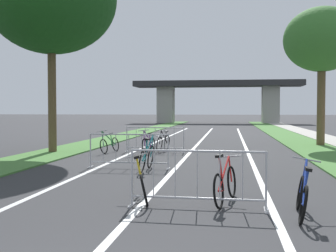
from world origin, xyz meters
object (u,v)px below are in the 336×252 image
object	(u,v)px
crowd_barrier_third	(155,140)
bicycle_red_4	(225,184)
crowd_barrier_second	(129,151)
bicycle_blue_6	(302,196)
tree_right_maple_mid	(322,40)
bicycle_green_1	(110,144)
bicycle_black_2	(163,142)
bicycle_purple_5	(149,145)
bicycle_teal_3	(147,157)
crowd_barrier_nearest	(197,179)
bicycle_yellow_0	(142,183)

from	to	relation	value
crowd_barrier_third	bicycle_red_4	world-z (taller)	crowd_barrier_third
crowd_barrier_second	bicycle_blue_6	size ratio (longest dim) A/B	1.50
crowd_barrier_second	bicycle_blue_6	distance (m)	6.71
tree_right_maple_mid	bicycle_green_1	world-z (taller)	tree_right_maple_mid
tree_right_maple_mid	crowd_barrier_second	xyz separation A→B (m)	(-7.42, -9.11, -4.62)
bicycle_black_2	crowd_barrier_second	bearing A→B (deg)	98.36
bicycle_black_2	bicycle_purple_5	distance (m)	1.20
bicycle_teal_3	bicycle_purple_5	size ratio (longest dim) A/B	1.06
tree_right_maple_mid	bicycle_purple_5	bearing A→B (deg)	-147.76
crowd_barrier_third	bicycle_blue_6	bearing A→B (deg)	-67.19
bicycle_red_4	crowd_barrier_second	bearing A→B (deg)	136.57
tree_right_maple_mid	bicycle_blue_6	bearing A→B (deg)	-102.69
bicycle_teal_3	bicycle_red_4	xyz separation A→B (m)	(2.29, -3.96, -0.03)
crowd_barrier_nearest	bicycle_black_2	xyz separation A→B (m)	(-2.22, 10.28, -0.15)
crowd_barrier_third	bicycle_green_1	xyz separation A→B (m)	(-1.83, -0.40, -0.17)
bicycle_blue_6	bicycle_black_2	bearing A→B (deg)	117.06
crowd_barrier_second	bicycle_yellow_0	xyz separation A→B (m)	(1.34, -4.43, -0.17)
bicycle_blue_6	crowd_barrier_second	bearing A→B (deg)	135.23
tree_right_maple_mid	bicycle_green_1	bearing A→B (deg)	-153.48
crowd_barrier_second	bicycle_green_1	size ratio (longest dim) A/B	1.49
bicycle_green_1	bicycle_teal_3	size ratio (longest dim) A/B	0.96
crowd_barrier_nearest	bicycle_blue_6	xyz separation A→B (m)	(1.76, -0.38, -0.17)
bicycle_green_1	bicycle_teal_3	xyz separation A→B (m)	(2.52, -4.86, 0.05)
bicycle_yellow_0	crowd_barrier_second	bearing A→B (deg)	92.94
bicycle_yellow_0	bicycle_blue_6	size ratio (longest dim) A/B	0.95
crowd_barrier_nearest	bicycle_yellow_0	size ratio (longest dim) A/B	1.58
crowd_barrier_nearest	bicycle_green_1	size ratio (longest dim) A/B	1.49
bicycle_green_1	bicycle_blue_6	size ratio (longest dim) A/B	1.01
crowd_barrier_second	crowd_barrier_third	world-z (taller)	same
bicycle_green_1	crowd_barrier_second	bearing A→B (deg)	123.37
bicycle_yellow_0	bicycle_purple_5	distance (m)	8.86
bicycle_purple_5	bicycle_blue_6	world-z (taller)	bicycle_purple_5
bicycle_yellow_0	bicycle_teal_3	size ratio (longest dim) A/B	0.91
bicycle_yellow_0	bicycle_black_2	bearing A→B (deg)	82.67
crowd_barrier_third	bicycle_black_2	xyz separation A→B (m)	(0.26, 0.56, -0.15)
tree_right_maple_mid	bicycle_red_4	size ratio (longest dim) A/B	3.98
tree_right_maple_mid	bicycle_black_2	xyz separation A→B (m)	(-7.21, -3.69, -4.77)
crowd_barrier_third	bicycle_purple_5	xyz separation A→B (m)	(-0.15, -0.56, -0.16)
bicycle_teal_3	bicycle_red_4	distance (m)	4.57
tree_right_maple_mid	bicycle_teal_3	distance (m)	12.61
crowd_barrier_nearest	bicycle_purple_5	size ratio (longest dim) A/B	1.51
crowd_barrier_nearest	crowd_barrier_third	xyz separation A→B (m)	(-2.49, 9.72, 0.00)
crowd_barrier_second	bicycle_yellow_0	bearing A→B (deg)	-73.18
bicycle_green_1	bicycle_red_4	bearing A→B (deg)	129.09
bicycle_yellow_0	bicycle_black_2	size ratio (longest dim) A/B	0.97
bicycle_purple_5	bicycle_red_4	bearing A→B (deg)	117.36
bicycle_blue_6	tree_right_maple_mid	bearing A→B (deg)	83.88
crowd_barrier_second	bicycle_green_1	xyz separation A→B (m)	(-1.89, 4.46, -0.17)
crowd_barrier_second	bicycle_yellow_0	world-z (taller)	crowd_barrier_second
bicycle_green_1	bicycle_red_4	distance (m)	10.04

